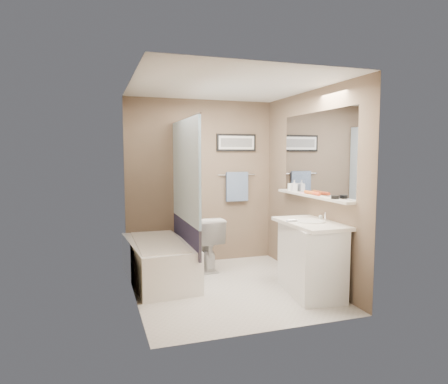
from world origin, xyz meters
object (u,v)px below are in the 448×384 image
object	(u,v)px
hair_brush_front	(315,193)
vanity	(311,259)
soap_bottle	(294,186)
toilet	(203,242)
candle_bowl_near	(335,197)
hair_brush_back	(310,192)
bathtub	(159,261)
glass_jar	(291,187)

from	to	relation	value
hair_brush_front	vanity	bearing A→B (deg)	-127.73
soap_bottle	vanity	bearing A→B (deg)	-103.44
vanity	soap_bottle	world-z (taller)	soap_bottle
toilet	hair_brush_front	distance (m)	1.74
candle_bowl_near	hair_brush_back	world-z (taller)	hair_brush_back
hair_brush_front	soap_bottle	size ratio (longest dim) A/B	1.47
candle_bowl_near	hair_brush_front	size ratio (longest dim) A/B	0.41
bathtub	toilet	size ratio (longest dim) A/B	2.00
vanity	soap_bottle	bearing A→B (deg)	84.10
soap_bottle	glass_jar	bearing A→B (deg)	90.00
toilet	glass_jar	bearing A→B (deg)	153.20
bathtub	hair_brush_back	distance (m)	2.10
bathtub	toilet	bearing A→B (deg)	22.03
bathtub	vanity	size ratio (longest dim) A/B	1.67
toilet	vanity	bearing A→B (deg)	120.70
hair_brush_front	soap_bottle	xyz separation A→B (m)	(0.00, 0.54, 0.05)
hair_brush_front	hair_brush_back	bearing A→B (deg)	90.00
candle_bowl_near	soap_bottle	world-z (taller)	soap_bottle
glass_jar	candle_bowl_near	bearing A→B (deg)	-90.00
hair_brush_back	soap_bottle	size ratio (longest dim) A/B	1.47
toilet	hair_brush_front	xyz separation A→B (m)	(1.10, -1.11, 0.76)
toilet	candle_bowl_near	xyz separation A→B (m)	(1.10, -1.53, 0.76)
toilet	candle_bowl_near	distance (m)	2.03
bathtub	glass_jar	distance (m)	2.01
glass_jar	soap_bottle	xyz separation A→B (m)	(0.00, -0.10, 0.03)
bathtub	hair_brush_front	distance (m)	2.14
candle_bowl_near	glass_jar	world-z (taller)	glass_jar
toilet	soap_bottle	world-z (taller)	soap_bottle
vanity	hair_brush_back	world-z (taller)	hair_brush_back
hair_brush_front	hair_brush_back	distance (m)	0.12
toilet	vanity	size ratio (longest dim) A/B	0.83
bathtub	soap_bottle	size ratio (longest dim) A/B	9.99
soap_bottle	hair_brush_front	bearing A→B (deg)	-90.00
candle_bowl_near	soap_bottle	distance (m)	0.95
bathtub	glass_jar	bearing A→B (deg)	-8.63
soap_bottle	hair_brush_back	bearing A→B (deg)	-90.00
toilet	glass_jar	size ratio (longest dim) A/B	7.49
toilet	glass_jar	distance (m)	1.44
toilet	hair_brush_front	bearing A→B (deg)	131.27
bathtub	glass_jar	size ratio (longest dim) A/B	15.00
hair_brush_back	glass_jar	distance (m)	0.52
toilet	candle_bowl_near	bearing A→B (deg)	122.34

